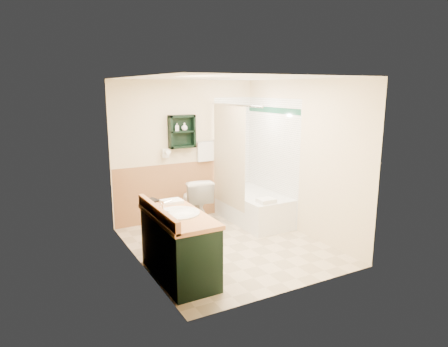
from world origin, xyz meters
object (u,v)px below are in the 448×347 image
Objects in this scene: soap_bottle_a at (177,129)px; toilet at (195,201)px; soap_bottle_b at (184,127)px; vanity at (179,246)px; vanity_book at (147,195)px; wall_shelf at (182,131)px; bathtub at (252,207)px; hair_dryer at (165,153)px.

toilet is at bearing -52.93° from soap_bottle_a.
soap_bottle_b reaches higher than toilet.
vanity is 6.29× the size of vanity_book.
soap_bottle_a reaches higher than vanity.
toilet is 3.95× the size of vanity_book.
wall_shelf reaches higher than bathtub.
bathtub is 1.79m from soap_bottle_b.
vanity_book is (-0.76, -1.34, -0.29)m from hair_dryer.
soap_bottle_b is (1.10, 1.31, 0.71)m from vanity_book.
soap_bottle_a reaches higher than vanity_book.
toilet is 6.14× the size of soap_bottle_b.
hair_dryer reaches higher than toilet.
soap_bottle_b reaches higher than soap_bottle_a.
soap_bottle_b is (0.04, -0.01, 0.07)m from wall_shelf.
hair_dryer is 1.19× the size of vanity_book.
vanity is (-0.59, -1.99, -0.80)m from hair_dryer.
wall_shelf is at bearing -4.76° from hair_dryer.
vanity is 0.84m from vanity_book.
wall_shelf is at bearing -59.51° from toilet.
soap_bottle_a reaches higher than bathtub.
vanity reaches higher than toilet.
toilet is at bearing 25.59° from vanity_book.
toilet is 1.65m from vanity_book.
wall_shelf reaches higher than soap_bottle_b.
vanity is at bearing -112.28° from soap_bottle_a.
toilet is (1.00, 1.70, -0.01)m from vanity.
vanity_book is (-1.06, -1.32, -0.64)m from wall_shelf.
wall_shelf is at bearing 34.65° from vanity_book.
hair_dryer is at bearing 171.85° from soap_bottle_a.
soap_bottle_b is at bearing -6.64° from wall_shelf.
soap_bottle_b is at bearing 64.46° from vanity.
wall_shelf is at bearing 3.16° from soap_bottle_a.
vanity is (-0.89, -1.97, -1.15)m from wall_shelf.
hair_dryer is at bearing 175.24° from wall_shelf.
bathtub is at bearing -26.03° from hair_dryer.
soap_bottle_a is (-0.20, 0.26, 1.20)m from toilet.
soap_bottle_a is at bearing 151.05° from bathtub.
vanity is 0.85× the size of bathtub.
soap_bottle_b is at bearing -5.00° from hair_dryer.
wall_shelf is 1.81m from vanity_book.
wall_shelf is at bearing 65.55° from vanity.
vanity_book is at bearing 104.27° from vanity.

